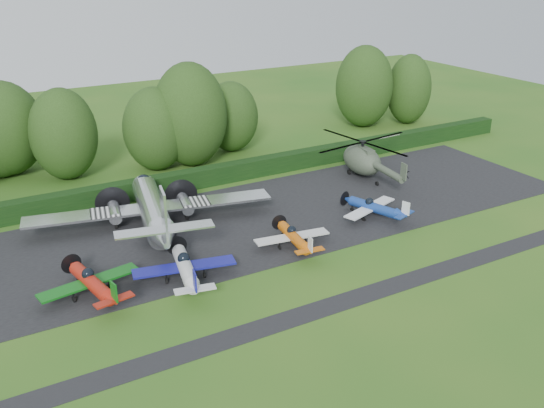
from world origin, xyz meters
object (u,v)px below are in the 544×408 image
light_plane_red (92,283)px  sign_board (389,142)px  helicopter (362,158)px  light_plane_white (185,268)px  light_plane_orange (294,237)px  light_plane_blue (374,207)px  transport_plane (153,210)px

light_plane_red → sign_board: bearing=32.0°
light_plane_red → helicopter: (33.30, 11.19, 1.01)m
helicopter → light_plane_white: bearing=-161.7°
light_plane_orange → helicopter: helicopter is taller
light_plane_white → helicopter: 29.34m
sign_board → light_plane_red: bearing=-154.7°
light_plane_red → sign_board: light_plane_red is taller
light_plane_orange → light_plane_blue: 10.20m
helicopter → sign_board: size_ratio=4.21×
light_plane_red → light_plane_orange: (17.13, -0.49, -0.16)m
light_plane_white → light_plane_orange: size_ratio=1.20×
helicopter → sign_board: 10.23m
light_plane_white → transport_plane: bearing=72.2°
light_plane_red → light_plane_orange: bearing=8.5°
light_plane_blue → helicopter: (6.13, 9.97, 1.13)m
light_plane_blue → helicopter: helicopter is taller
transport_plane → light_plane_red: (-7.90, -8.97, -0.81)m
light_plane_red → light_plane_orange: size_ratio=1.15×
light_plane_white → light_plane_red: bearing=157.0°
light_plane_orange → light_plane_white: bearing=177.0°
light_plane_blue → light_plane_white: bearing=-154.3°
transport_plane → light_plane_red: bearing=-143.0°
light_plane_blue → helicopter: size_ratio=0.48×
light_plane_white → helicopter: helicopter is taller
transport_plane → light_plane_blue: bearing=-33.6°
transport_plane → light_plane_orange: (9.22, -9.47, -0.97)m
light_plane_white → sign_board: 39.44m
light_plane_blue → sign_board: size_ratio=2.02×
light_plane_blue → transport_plane: bearing=176.5°
transport_plane → light_plane_blue: transport_plane is taller
light_plane_red → light_plane_orange: light_plane_red is taller
sign_board → transport_plane: bearing=-163.6°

